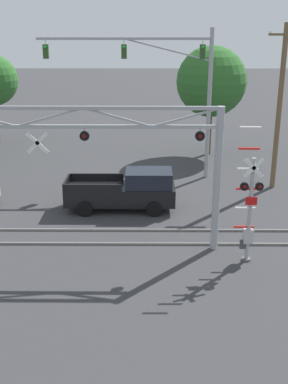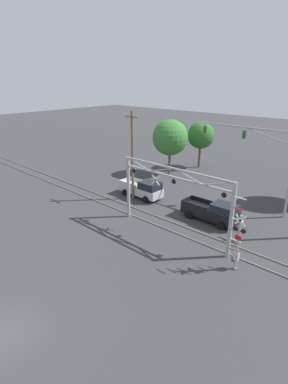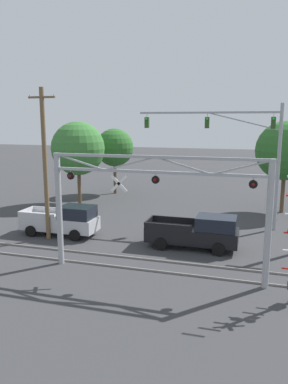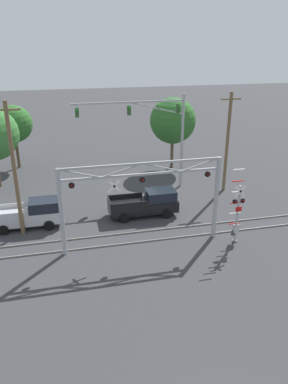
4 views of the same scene
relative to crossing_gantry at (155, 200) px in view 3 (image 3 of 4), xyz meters
name	(u,v)px [view 3 (image 3 of 4)]	position (x,y,z in m)	size (l,w,h in m)	color
rail_track_near	(156,271)	(0.01, 0.28, -3.72)	(80.00, 0.08, 0.10)	gray
rail_track_far	(163,261)	(0.01, 1.72, -3.72)	(80.00, 0.08, 0.10)	gray
crossing_gantry	(155,200)	(0.00, 0.00, 0.00)	(10.71, 0.31, 5.91)	#9EA0A5
traffic_signal_span	(246,145)	(3.84, 9.89, 2.11)	(9.92, 0.39, 8.66)	#9EA0A5
pickup_truck_lead	(197,232)	(1.40, 4.44, -2.76)	(5.43, 2.11, 2.04)	black
pickup_truck_following	(63,220)	(-7.52, 4.55, -2.77)	(5.14, 2.11, 2.04)	#B7B7BC
utility_pole_left	(45,163)	(-8.07, 3.56, 1.13)	(1.80, 0.28, 9.50)	brown
background_tree_beyond_span	(286,151)	(6.80, 15.37, 1.34)	(4.80, 4.80, 7.52)	brown
background_tree_far_left_verge	(78,149)	(-10.80, 13.63, 1.27)	(4.80, 4.80, 7.45)	brown
background_tree_far_right_verge	(115,148)	(-9.42, 19.13, 1.00)	(3.88, 3.88, 6.73)	brown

